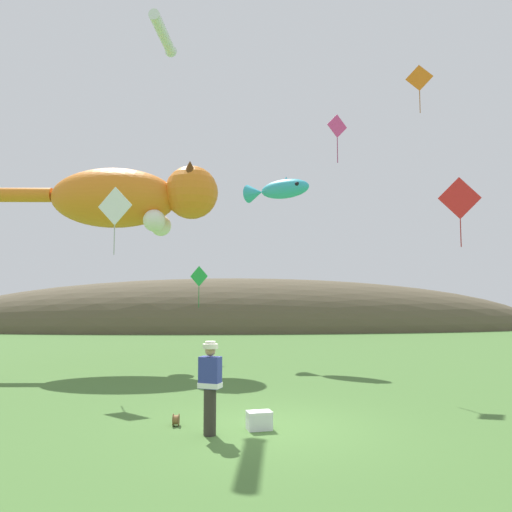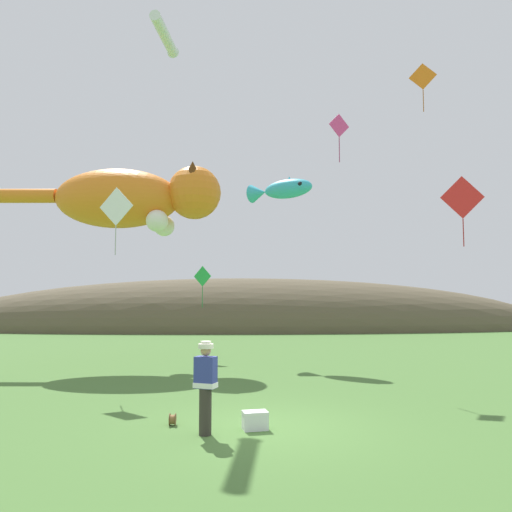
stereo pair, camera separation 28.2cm
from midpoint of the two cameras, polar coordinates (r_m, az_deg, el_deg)
ground_plane at (r=10.59m, az=0.47°, el=-19.07°), size 120.00×120.00×0.00m
distant_hill_ridge at (r=39.91m, az=-2.27°, el=-8.36°), size 49.43×10.85×8.07m
festival_attendant at (r=9.93m, az=-6.11°, el=-14.39°), size 0.49×0.40×1.77m
kite_spool at (r=10.87m, az=-9.91°, el=-17.96°), size 0.13×0.24×0.24m
picnic_cooler at (r=10.43m, az=-0.45°, el=-18.27°), size 0.54×0.41×0.36m
kite_giant_cat at (r=20.81m, az=-14.48°, el=6.39°), size 9.30×2.84×2.82m
kite_fish_windsock at (r=21.83m, az=2.15°, el=7.58°), size 2.96×2.51×0.95m
kite_tube_streamer at (r=18.77m, az=-11.01°, el=23.59°), size 0.67×2.46×0.44m
kite_diamond_green at (r=21.67m, az=-6.90°, el=-2.39°), size 0.78×0.46×1.79m
kite_diamond_pink at (r=18.40m, az=8.81°, el=14.38°), size 0.79×0.35×1.75m
kite_diamond_white at (r=15.84m, az=-16.31°, el=5.44°), size 1.12×0.43×2.08m
kite_diamond_orange at (r=21.88m, az=17.79°, el=18.77°), size 1.00×0.40×1.96m
kite_diamond_red at (r=17.48m, az=21.82°, el=6.12°), size 1.37×0.21×2.28m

